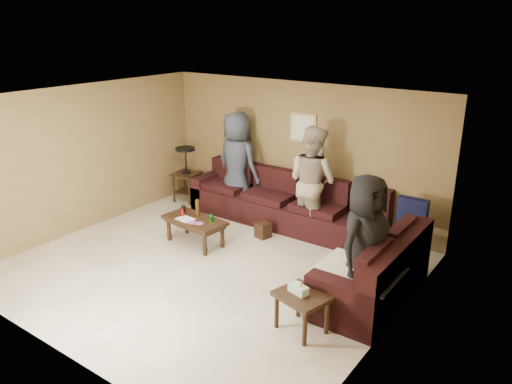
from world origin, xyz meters
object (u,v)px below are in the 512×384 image
person_middle (312,182)px  side_table_right (301,299)px  person_left (237,163)px  person_right (364,243)px  coffee_table (195,222)px  waste_bin (263,230)px  end_table_left (186,173)px  sectional_sofa (308,227)px

person_middle → side_table_right: bearing=132.0°
person_left → person_right: person_left is taller
coffee_table → waste_bin: 1.18m
coffee_table → side_table_right: (2.66, -1.08, 0.04)m
waste_bin → end_table_left: bearing=165.7°
side_table_right → person_right: (0.34, 0.92, 0.47)m
side_table_right → waste_bin: size_ratio=2.65×
sectional_sofa → person_left: (-1.88, 0.56, 0.63)m
person_right → waste_bin: bearing=75.3°
sectional_sofa → coffee_table: size_ratio=4.18×
sectional_sofa → end_table_left: bearing=172.2°
coffee_table → waste_bin: (0.77, 0.86, -0.25)m
person_right → end_table_left: bearing=80.2°
person_middle → person_left: bearing=10.5°
sectional_sofa → side_table_right: sectional_sofa is taller
side_table_right → person_middle: (-1.31, 2.53, 0.53)m
end_table_left → side_table_right: bearing=-31.0°
sectional_sofa → person_left: 2.06m
end_table_left → person_left: size_ratio=0.58×
waste_bin → person_left: size_ratio=0.14×
person_left → person_right: 3.76m
end_table_left → person_left: (1.19, 0.14, 0.38)m
end_table_left → side_table_right: (4.18, -2.52, -0.16)m
side_table_right → person_right: size_ratio=0.39×
end_table_left → person_right: (4.52, -1.60, 0.31)m
sectional_sofa → waste_bin: bearing=-168.1°
coffee_table → side_table_right: size_ratio=1.61×
waste_bin → person_right: size_ratio=0.15×
end_table_left → person_middle: 2.89m
end_table_left → waste_bin: (2.29, -0.58, -0.45)m
waste_bin → person_middle: (0.58, 0.60, 0.82)m
coffee_table → person_right: person_right is taller
end_table_left → person_middle: size_ratio=0.59×
waste_bin → person_left: bearing=146.8°
sectional_sofa → person_right: (1.46, -1.18, 0.56)m
sectional_sofa → side_table_right: size_ratio=6.76×
waste_bin → side_table_right: bearing=-45.6°
side_table_right → person_left: bearing=138.5°
person_left → end_table_left: bearing=13.8°
end_table_left → waste_bin: bearing=-14.3°
coffee_table → end_table_left: end_table_left is taller
person_right → side_table_right: bearing=169.4°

